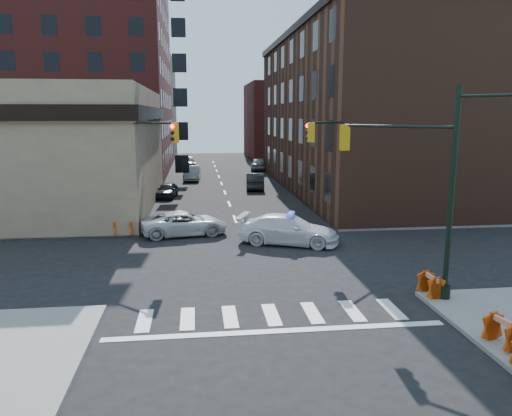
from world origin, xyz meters
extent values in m
plane|color=black|center=(0.00, 0.00, 0.00)|extent=(140.00, 140.00, 0.00)
cube|color=gray|center=(-23.00, 32.75, 0.07)|extent=(34.00, 54.50, 0.15)
cube|color=gray|center=(23.00, 32.75, 0.07)|extent=(34.00, 54.50, 0.15)
cube|color=#9E8667|center=(-17.00, 16.50, 4.50)|extent=(22.00, 22.00, 9.00)
cube|color=maroon|center=(-18.50, 40.00, 12.00)|extent=(25.00, 25.00, 24.00)
cube|color=#4D2D1E|center=(13.00, 22.50, 7.00)|extent=(14.00, 34.00, 14.00)
cube|color=brown|center=(-16.00, 62.00, 8.00)|extent=(20.00, 18.00, 16.00)
cube|color=maroon|center=(14.00, 58.00, 6.00)|extent=(16.00, 16.00, 12.00)
cylinder|color=black|center=(6.80, -6.30, 4.15)|extent=(0.20, 0.20, 8.00)
cylinder|color=black|center=(6.80, -6.30, 0.40)|extent=(0.44, 0.44, 0.50)
cylinder|color=black|center=(5.21, -4.71, 6.65)|extent=(3.27, 3.27, 0.12)
cube|color=#BF8C0C|center=(3.62, -3.12, 6.15)|extent=(0.35, 0.35, 1.05)
sphere|color=#FF0C05|center=(3.77, -2.96, 6.50)|extent=(0.22, 0.22, 0.22)
sphere|color=black|center=(3.77, -2.96, 6.17)|extent=(0.22, 0.22, 0.22)
sphere|color=black|center=(3.77, -2.96, 5.84)|extent=(0.22, 0.22, 0.22)
cylinder|color=black|center=(7.65, -7.15, 7.75)|extent=(1.91, 1.91, 0.10)
cylinder|color=black|center=(-6.80, 6.30, 4.15)|extent=(0.20, 0.20, 8.00)
cylinder|color=black|center=(-6.80, 6.30, 0.40)|extent=(0.44, 0.44, 0.50)
cylinder|color=black|center=(-5.21, 4.71, 6.65)|extent=(3.27, 3.27, 0.12)
cube|color=#BF8C0C|center=(-3.62, 3.12, 6.15)|extent=(0.35, 0.35, 1.05)
sphere|color=#FF0C05|center=(-3.77, 2.96, 6.50)|extent=(0.22, 0.22, 0.22)
sphere|color=black|center=(-3.77, 2.96, 6.17)|extent=(0.22, 0.22, 0.22)
sphere|color=black|center=(-3.77, 2.96, 5.84)|extent=(0.22, 0.22, 0.22)
cylinder|color=black|center=(6.80, 6.30, 4.15)|extent=(0.20, 0.20, 8.00)
cylinder|color=black|center=(6.80, 6.30, 0.40)|extent=(0.44, 0.44, 0.50)
cylinder|color=black|center=(5.21, 4.71, 6.65)|extent=(3.27, 3.27, 0.12)
cube|color=#BF8C0C|center=(3.62, 3.12, 6.15)|extent=(0.35, 0.35, 1.05)
sphere|color=#FF0C05|center=(3.46, 3.27, 6.50)|extent=(0.22, 0.22, 0.22)
sphere|color=black|center=(3.46, 3.27, 6.17)|extent=(0.22, 0.22, 0.22)
sphere|color=black|center=(3.46, 3.27, 5.84)|extent=(0.22, 0.22, 0.22)
cylinder|color=black|center=(7.50, 26.00, 1.45)|extent=(0.24, 0.24, 2.60)
sphere|color=#8E4D14|center=(7.50, 26.00, 3.50)|extent=(3.00, 3.00, 3.00)
cylinder|color=black|center=(7.50, 34.00, 1.45)|extent=(0.24, 0.24, 2.60)
sphere|color=#8E4D14|center=(7.50, 34.00, 3.50)|extent=(3.00, 3.00, 3.00)
imported|color=white|center=(2.44, 3.03, 0.81)|extent=(6.02, 4.09, 1.62)
imported|color=silver|center=(-3.35, 5.80, 0.70)|extent=(5.40, 3.19, 1.41)
imported|color=black|center=(-5.14, 19.75, 0.65)|extent=(2.02, 3.98, 1.30)
imported|color=gray|center=(-3.05, 31.02, 0.79)|extent=(1.91, 4.87, 1.58)
imported|color=black|center=(-3.66, 45.19, 0.64)|extent=(2.14, 4.53, 1.28)
imported|color=black|center=(3.01, 23.81, 0.78)|extent=(2.06, 4.85, 1.56)
imported|color=gray|center=(5.42, 40.32, 0.81)|extent=(2.53, 4.95, 1.62)
imported|color=black|center=(-7.70, 8.48, 1.06)|extent=(0.76, 0.61, 1.81)
imported|color=#2A231C|center=(-8.44, 8.74, 1.04)|extent=(0.98, 0.83, 1.78)
imported|color=black|center=(-10.15, 7.33, 1.13)|extent=(1.17, 1.12, 1.95)
cylinder|color=orange|center=(1.09, 3.08, 0.55)|extent=(0.81, 0.81, 1.10)
cylinder|color=#E5510A|center=(-5.50, 6.46, 0.47)|extent=(0.61, 0.61, 0.94)
camera|label=1|loc=(-2.58, -23.54, 7.11)|focal=35.00mm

